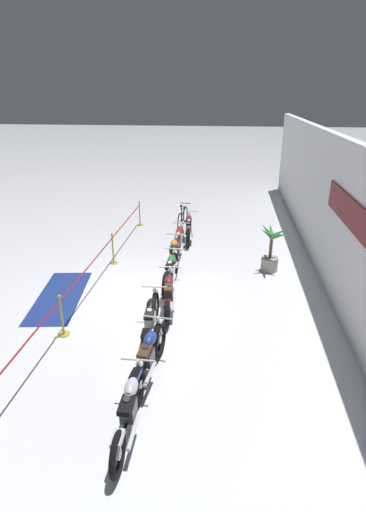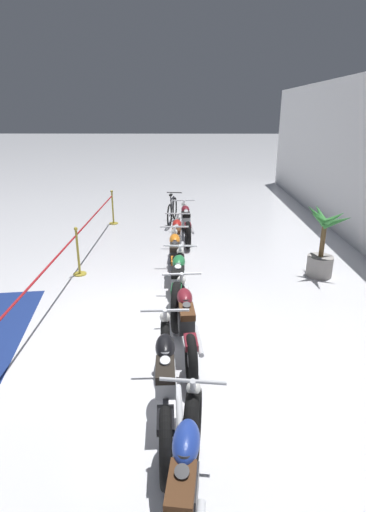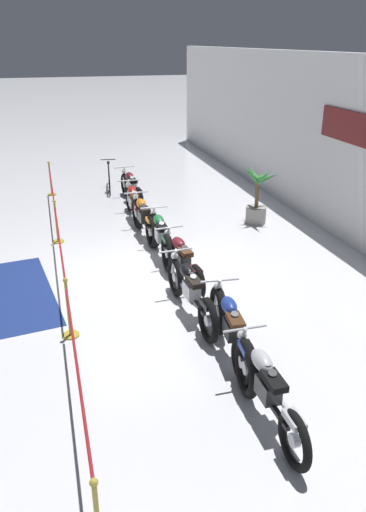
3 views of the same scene
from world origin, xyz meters
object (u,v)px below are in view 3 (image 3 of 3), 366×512
potted_palm_left_of_row (257,199)px  stanchion_mid_right (69,317)px  motorcycle_orange_2 (143,218)px  motorcycle_silver_7 (266,389)px  motorcycle_black_5 (191,292)px  stanchion_far_left (56,220)px  bicycle (109,178)px  motorcycle_maroon_0 (131,188)px  motorcycle_maroon_4 (182,261)px  motorcycle_blue_6 (231,332)px  stanchion_mid_left (57,228)px  motorcycle_red_1 (134,203)px  motorcycle_green_3 (161,237)px  floor_banner (19,293)px

potted_palm_left_of_row → stanchion_mid_right: size_ratio=1.46×
motorcycle_orange_2 → motorcycle_silver_7: motorcycle_orange_2 is taller
motorcycle_black_5 → stanchion_far_left: 4.14m
bicycle → stanchion_far_left: 5.19m
motorcycle_maroon_0 → stanchion_mid_right: stanchion_mid_right is taller
motorcycle_maroon_4 → motorcycle_blue_6: motorcycle_blue_6 is taller
potted_palm_left_of_row → stanchion_mid_left: bearing=-90.0°
motorcycle_silver_7 → motorcycle_red_1: bearing=-178.6°
motorcycle_silver_7 → stanchion_mid_right: (-2.65, -2.25, -0.11)m
motorcycle_orange_2 → motorcycle_green_3: (1.39, 0.10, 0.01)m
bicycle → stanchion_mid_left: (4.23, -1.82, -0.02)m
motorcycle_black_5 → potted_palm_left_of_row: 5.18m
motorcycle_red_1 → motorcycle_blue_6: 6.73m
motorcycle_black_5 → bicycle: 8.42m
stanchion_mid_left → motorcycle_red_1: bearing=118.9°
motorcycle_maroon_4 → motorcycle_black_5: bearing=-9.1°
motorcycle_silver_7 → stanchion_mid_left: stanchion_mid_left is taller
motorcycle_maroon_0 → motorcycle_red_1: 1.47m
motorcycle_maroon_4 → motorcycle_blue_6: bearing=0.0°
motorcycle_orange_2 → motorcycle_green_3: motorcycle_green_3 is taller
motorcycle_maroon_0 → stanchion_mid_left: bearing=-41.1°
bicycle → motorcycle_blue_6: bearing=2.7°
potted_palm_left_of_row → motorcycle_blue_6: bearing=-26.7°
motorcycle_green_3 → stanchion_mid_left: (-1.59, -2.16, -0.13)m
motorcycle_red_1 → motorcycle_green_3: 2.72m
motorcycle_black_5 → motorcycle_blue_6: size_ratio=1.00×
motorcycle_green_3 → floor_banner: bearing=-73.5°
motorcycle_maroon_0 → motorcycle_orange_2: 2.80m
motorcycle_blue_6 → floor_banner: motorcycle_blue_6 is taller
motorcycle_green_3 → motorcycle_black_5: motorcycle_green_3 is taller
motorcycle_black_5 → potted_palm_left_of_row: bearing=144.1°
motorcycle_blue_6 → stanchion_mid_right: stanchion_mid_right is taller
motorcycle_green_3 → motorcycle_blue_6: 4.01m
motorcycle_silver_7 → potted_palm_left_of_row: bearing=157.6°
motorcycle_maroon_0 → stanchion_mid_left: size_ratio=2.22×
motorcycle_silver_7 → stanchion_mid_left: 7.29m
motorcycle_orange_2 → bicycle: bicycle is taller
motorcycle_maroon_4 → stanchion_mid_right: 2.71m
bicycle → floor_banner: bicycle is taller
motorcycle_orange_2 → bicycle: 4.43m
bicycle → floor_banner: size_ratio=0.55×
motorcycle_orange_2 → motorcycle_maroon_4: (2.64, 0.24, -0.03)m
motorcycle_black_5 → bicycle: bicycle is taller
motorcycle_orange_2 → stanchion_far_left: 2.11m
motorcycle_maroon_0 → floor_banner: 5.96m
motorcycle_maroon_0 → motorcycle_green_3: 4.18m
motorcycle_silver_7 → bicycle: 11.17m
motorcycle_orange_2 → stanchion_mid_left: (-0.20, -2.05, -0.12)m
motorcycle_maroon_4 → potted_palm_left_of_row: size_ratio=1.44×
motorcycle_blue_6 → motorcycle_red_1: bearing=-178.0°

